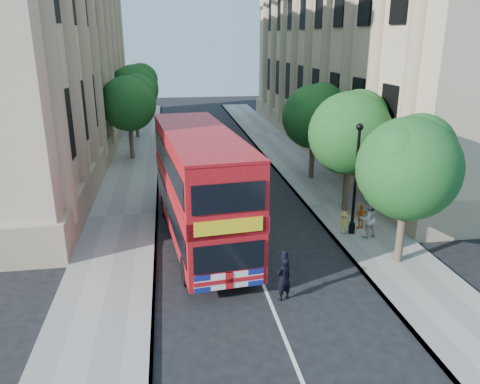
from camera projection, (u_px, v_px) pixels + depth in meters
name	position (u px, v px, depth m)	size (l,w,h in m)	color
ground	(276.00, 316.00, 15.56)	(120.00, 120.00, 0.00)	black
pavement_right	(337.00, 204.00, 25.75)	(3.50, 80.00, 0.12)	gray
pavement_left	(123.00, 216.00, 24.07)	(3.50, 80.00, 0.12)	gray
building_right	(380.00, 35.00, 37.23)	(12.00, 38.00, 18.00)	#C5B089
building_left	(13.00, 34.00, 33.20)	(12.00, 38.00, 18.00)	#C5B089
tree_right_near	(409.00, 163.00, 17.91)	(4.00, 4.00, 6.08)	#473828
tree_right_mid	(351.00, 129.00, 23.47)	(4.20, 4.20, 6.37)	#473828
tree_right_far	(315.00, 113.00, 29.14)	(4.00, 4.00, 6.15)	#473828
tree_left_far	(129.00, 100.00, 33.94)	(4.00, 4.00, 6.30)	#473828
tree_left_back	(135.00, 86.00, 41.36)	(4.20, 4.20, 6.65)	#473828
lamp_post	(355.00, 184.00, 21.12)	(0.32, 0.32, 5.16)	black
double_decker_bus	(200.00, 184.00, 20.44)	(3.90, 10.89, 4.93)	#A40B11
box_van	(196.00, 175.00, 26.87)	(2.17, 4.63, 2.57)	black
police_constable	(284.00, 279.00, 16.31)	(0.60, 0.39, 1.64)	black
woman_pedestrian	(368.00, 218.00, 21.19)	(0.88, 0.68, 1.80)	beige
child_a	(361.00, 216.00, 22.18)	(0.72, 0.30, 1.23)	orange
child_b	(344.00, 223.00, 21.69)	(0.68, 0.39, 1.05)	gold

